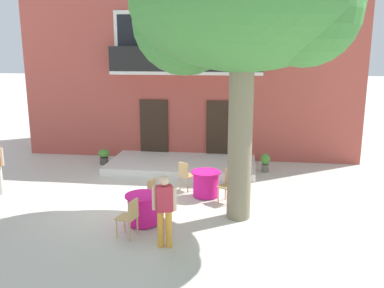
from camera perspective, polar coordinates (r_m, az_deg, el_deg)
name	(u,v)px	position (r m, az deg, el deg)	size (l,w,h in m)	color
ground_plane	(130,203)	(11.75, -8.54, -8.08)	(120.00, 120.00, 0.00)	beige
building_facade	(194,60)	(17.66, 0.27, 11.50)	(13.00, 5.09, 7.50)	#B24C42
entrance_step_platform	(182,165)	(14.92, -1.40, -2.87)	(5.22, 2.67, 0.25)	silver
plane_tree	(240,8)	(10.03, 6.65, 18.10)	(5.41, 4.75, 6.82)	#7F755B
cafe_table_near_tree	(206,184)	(12.01, 1.93, -5.48)	(0.86, 0.86, 0.76)	#DB1984
cafe_chair_near_tree_0	(186,174)	(12.41, -0.85, -4.19)	(0.56, 0.56, 0.91)	tan
cafe_chair_near_tree_1	(229,184)	(11.59, 5.07, -5.49)	(0.55, 0.55, 0.91)	tan
cafe_table_middle	(143,209)	(10.23, -6.78, -8.91)	(0.86, 0.86, 0.76)	#DB1984
cafe_chair_middle_0	(155,194)	(10.82, -5.08, -6.86)	(0.50, 0.50, 0.91)	tan
cafe_chair_middle_1	(130,215)	(9.54, -8.60, -9.73)	(0.49, 0.49, 0.91)	tan
ground_planter_left	(104,156)	(15.71, -12.06, -1.61)	(0.41, 0.41, 0.57)	#47423D
ground_planter_right	(265,162)	(14.63, 10.09, -2.41)	(0.33, 0.33, 0.65)	slate
pedestrian_near_entrance	(164,207)	(8.88, -3.84, -8.69)	(0.53, 0.33, 1.62)	gold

